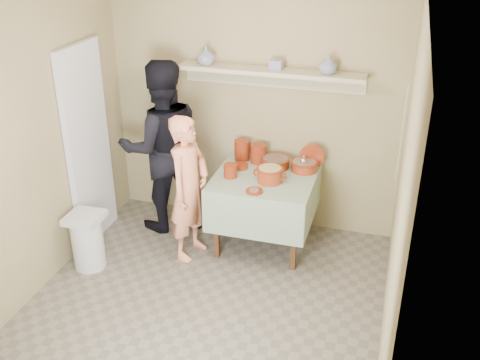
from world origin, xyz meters
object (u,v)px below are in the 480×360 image
(person_cook, at_px, (189,188))
(person_helper, at_px, (162,147))
(cazuela_rice, at_px, (270,173))
(serving_table, at_px, (265,187))
(trash_bin, at_px, (88,240))

(person_cook, xyz_separation_m, person_helper, (-0.46, 0.45, 0.18))
(person_helper, relative_size, cazuela_rice, 5.48)
(person_helper, bearing_deg, person_cook, 101.43)
(serving_table, distance_m, trash_bin, 1.77)
(person_helper, height_order, cazuela_rice, person_helper)
(person_cook, bearing_deg, cazuela_rice, -57.90)
(person_cook, distance_m, person_helper, 0.67)
(cazuela_rice, bearing_deg, trash_bin, -154.09)
(trash_bin, bearing_deg, cazuela_rice, 25.91)
(person_cook, relative_size, serving_table, 1.48)
(person_cook, relative_size, trash_bin, 2.57)
(person_helper, relative_size, serving_table, 1.86)
(person_helper, height_order, trash_bin, person_helper)
(person_helper, distance_m, cazuela_rice, 1.19)
(person_helper, height_order, serving_table, person_helper)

